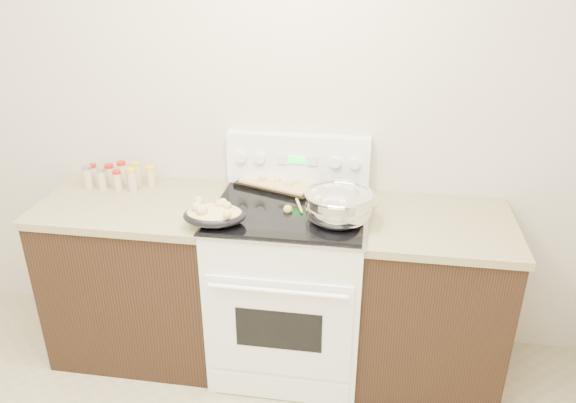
# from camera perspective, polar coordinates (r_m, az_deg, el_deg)

# --- Properties ---
(room_shell) EXTENTS (4.10, 3.60, 2.75)m
(room_shell) POSITION_cam_1_polar(r_m,az_deg,el_deg) (1.36, -24.30, 3.34)
(room_shell) COLOR beige
(room_shell) RESTS_ON ground
(counter_left) EXTENTS (0.93, 0.67, 0.92)m
(counter_left) POSITION_cam_1_polar(r_m,az_deg,el_deg) (3.24, -14.62, -7.21)
(counter_left) COLOR black
(counter_left) RESTS_ON ground
(counter_right) EXTENTS (0.73, 0.67, 0.92)m
(counter_right) POSITION_cam_1_polar(r_m,az_deg,el_deg) (3.03, 14.18, -9.69)
(counter_right) COLOR black
(counter_right) RESTS_ON ground
(kitchen_range) EXTENTS (0.78, 0.73, 1.22)m
(kitchen_range) POSITION_cam_1_polar(r_m,az_deg,el_deg) (3.01, 0.16, -8.37)
(kitchen_range) COLOR white
(kitchen_range) RESTS_ON ground
(mixing_bowl) EXTENTS (0.32, 0.32, 0.19)m
(mixing_bowl) POSITION_cam_1_polar(r_m,az_deg,el_deg) (2.63, 5.15, -0.46)
(mixing_bowl) COLOR silver
(mixing_bowl) RESTS_ON kitchen_range
(roasting_pan) EXTENTS (0.32, 0.24, 0.11)m
(roasting_pan) POSITION_cam_1_polar(r_m,az_deg,el_deg) (2.63, -7.52, -1.29)
(roasting_pan) COLOR black
(roasting_pan) RESTS_ON kitchen_range
(baking_sheet) EXTENTS (0.50, 0.42, 0.06)m
(baking_sheet) POSITION_cam_1_polar(r_m,az_deg,el_deg) (3.04, -0.72, 2.10)
(baking_sheet) COLOR black
(baking_sheet) RESTS_ON kitchen_range
(wooden_spoon) EXTENTS (0.10, 0.24, 0.04)m
(wooden_spoon) POSITION_cam_1_polar(r_m,az_deg,el_deg) (2.76, 0.34, -0.50)
(wooden_spoon) COLOR tan
(wooden_spoon) RESTS_ON kitchen_range
(blue_ladle) EXTENTS (0.14, 0.28, 0.11)m
(blue_ladle) POSITION_cam_1_polar(r_m,az_deg,el_deg) (2.66, 7.00, -1.26)
(blue_ladle) COLOR #96CEE0
(blue_ladle) RESTS_ON kitchen_range
(spice_jars) EXTENTS (0.38, 0.15, 0.13)m
(spice_jars) POSITION_cam_1_polar(r_m,az_deg,el_deg) (3.19, -16.96, 2.51)
(spice_jars) COLOR #BFB28C
(spice_jars) RESTS_ON counter_left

